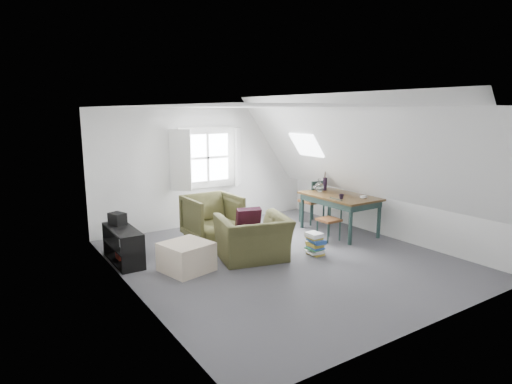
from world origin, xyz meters
TOP-DOWN VIEW (x-y plane):
  - floor at (0.00, 0.00)m, footprint 5.50×5.50m
  - ceiling at (0.00, 0.00)m, footprint 5.50×5.50m
  - wall_back at (0.00, 2.75)m, footprint 5.00×0.00m
  - wall_front at (0.00, -2.75)m, footprint 5.00×0.00m
  - wall_left at (-2.50, 0.00)m, footprint 0.00×5.50m
  - wall_right at (2.50, 0.00)m, footprint 0.00×5.50m
  - slope_left at (-1.55, 0.00)m, footprint 3.19×5.50m
  - slope_right at (1.55, 0.00)m, footprint 3.19×5.50m
  - dormer_window at (0.00, 2.68)m, footprint 1.71×0.35m
  - skylight at (1.55, 1.30)m, footprint 0.35×0.75m
  - armchair_near at (-0.43, 0.24)m, footprint 1.32×1.22m
  - armchair_far at (-0.49, 1.59)m, footprint 0.95×0.97m
  - throw_pillow at (-0.43, 0.39)m, footprint 0.45×0.33m
  - ottoman at (-1.57, 0.37)m, footprint 0.81×0.81m
  - dining_table at (1.88, 0.62)m, footprint 0.93×1.56m
  - demijohn at (1.73, 1.07)m, footprint 0.19×0.19m
  - vase_twigs at (1.98, 1.17)m, footprint 0.09×0.10m
  - cup at (1.63, 0.32)m, footprint 0.13×0.13m
  - paper_box at (2.08, 0.17)m, footprint 0.12×0.08m
  - dining_chair_far at (1.95, 1.50)m, footprint 0.45×0.45m
  - dining_chair_near at (1.39, 0.36)m, footprint 0.37×0.37m
  - media_shelf at (-2.27, 1.25)m, footprint 0.37×1.12m
  - electronics_box at (-2.27, 1.54)m, footprint 0.28×0.32m
  - magazine_stack at (0.59, -0.15)m, footprint 0.29×0.34m

SIDE VIEW (x-z plane):
  - floor at x=0.00m, z-range 0.00..0.00m
  - armchair_near at x=-0.43m, z-range -0.36..0.36m
  - armchair_far at x=-0.49m, z-range -0.44..0.44m
  - magazine_stack at x=0.59m, z-range 0.00..0.39m
  - ottoman at x=-1.57m, z-range 0.00..0.45m
  - media_shelf at x=-2.27m, z-range -0.03..0.54m
  - dining_chair_near at x=1.39m, z-range 0.02..0.81m
  - dining_chair_far at x=1.95m, z-range 0.02..0.99m
  - throw_pillow at x=-0.43m, z-range 0.44..0.86m
  - electronics_box at x=-2.27m, z-range 0.56..0.77m
  - dining_table at x=1.88m, z-range 0.29..1.07m
  - cup at x=1.63m, z-range 0.73..0.83m
  - paper_box at x=2.08m, z-range 0.78..0.82m
  - demijohn at x=1.73m, z-range 0.75..1.03m
  - vase_twigs at x=1.98m, z-range 0.59..1.27m
  - wall_back at x=0.00m, z-range -1.25..3.75m
  - wall_front at x=0.00m, z-range -1.25..3.75m
  - wall_left at x=-2.50m, z-range -1.50..4.00m
  - wall_right at x=2.50m, z-range -1.50..4.00m
  - dormer_window at x=0.00m, z-range 0.80..2.10m
  - skylight at x=1.55m, z-range 1.51..1.98m
  - slope_left at x=-1.55m, z-range -0.47..4.02m
  - slope_right at x=1.55m, z-range -0.47..4.02m
  - ceiling at x=0.00m, z-range 2.50..2.50m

